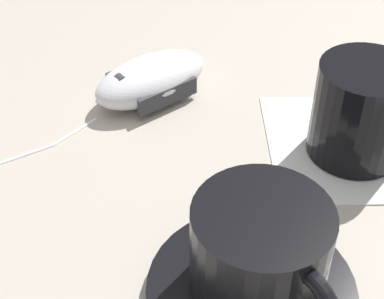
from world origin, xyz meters
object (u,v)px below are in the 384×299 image
(saucer, at_px, (251,292))
(computer_mouse, at_px, (151,79))
(drinking_glass, at_px, (361,111))
(coffee_cup, at_px, (262,253))

(saucer, distance_m, computer_mouse, 0.24)
(drinking_glass, bearing_deg, coffee_cup, 154.70)
(saucer, xyz_separation_m, coffee_cup, (0.00, -0.00, 0.04))
(saucer, bearing_deg, computer_mouse, 25.42)
(saucer, relative_size, computer_mouse, 1.10)
(coffee_cup, xyz_separation_m, computer_mouse, (0.22, 0.11, -0.03))
(saucer, height_order, computer_mouse, computer_mouse)
(saucer, distance_m, coffee_cup, 0.04)
(coffee_cup, relative_size, drinking_glass, 1.28)
(computer_mouse, bearing_deg, drinking_glass, -108.30)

